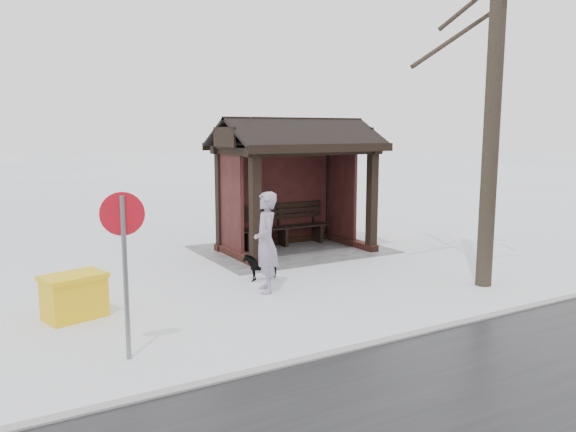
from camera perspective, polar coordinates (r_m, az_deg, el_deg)
The scene contains 8 objects.
ground at distance 13.15m, azimuth 0.82°, elevation -3.59°, with size 120.00×120.00×0.00m, color white.
kerb at distance 9.03m, azimuth 19.13°, elevation -9.82°, with size 120.00×0.15×0.06m, color gray.
trampled_patch at distance 13.32m, azimuth 0.38°, elevation -3.40°, with size 4.20×3.20×0.02m, color gray.
bus_shelter at distance 13.00m, azimuth 0.48°, elevation 5.90°, with size 3.60×2.40×3.09m.
pedestrian at distance 9.73m, azimuth -2.25°, elevation -2.69°, with size 0.64×0.42×1.76m, color gray.
dog at distance 10.64m, azimuth -2.83°, elevation -5.15°, with size 0.28×0.61×0.51m, color black.
grit_bin at distance 9.09m, azimuth -20.89°, elevation -7.59°, with size 1.01×0.81×0.68m.
road_sign at distance 7.04m, azimuth -16.38°, elevation -2.16°, with size 0.52×0.16×2.08m.
Camera 1 is at (6.54, 11.06, 2.81)m, focal length 35.00 mm.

